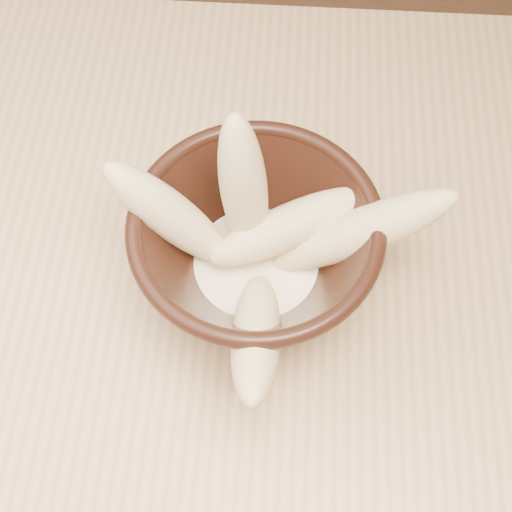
{
  "coord_description": "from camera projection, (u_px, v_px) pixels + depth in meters",
  "views": [
    {
      "loc": [
        0.1,
        -0.2,
        1.31
      ],
      "look_at": [
        0.08,
        0.06,
        0.8
      ],
      "focal_mm": 50.0,
      "sensor_mm": 36.0,
      "label": 1
    }
  ],
  "objects": [
    {
      "name": "table",
      "position": [
        162.0,
        377.0,
        0.66
      ],
      "size": [
        1.2,
        0.8,
        0.75
      ],
      "color": "#DFAD7A",
      "rests_on": "ground"
    },
    {
      "name": "bowl",
      "position": [
        256.0,
        251.0,
        0.56
      ],
      "size": [
        0.19,
        0.19,
        0.11
      ],
      "rotation": [
        0.0,
        0.0,
        -0.09
      ],
      "color": "black",
      "rests_on": "table"
    },
    {
      "name": "milk_puddle",
      "position": [
        256.0,
        266.0,
        0.58
      ],
      "size": [
        0.11,
        0.11,
        0.02
      ],
      "primitive_type": "cylinder",
      "color": "#F6E9C6",
      "rests_on": "bowl"
    },
    {
      "name": "banana_upright",
      "position": [
        244.0,
        188.0,
        0.53
      ],
      "size": [
        0.06,
        0.07,
        0.15
      ],
      "primitive_type": "ellipsoid",
      "rotation": [
        0.22,
        0.0,
        3.57
      ],
      "color": "#D3B87D",
      "rests_on": "bowl"
    },
    {
      "name": "banana_left",
      "position": [
        170.0,
        215.0,
        0.54
      ],
      "size": [
        0.12,
        0.06,
        0.12
      ],
      "primitive_type": "ellipsoid",
      "rotation": [
        0.74,
        0.0,
        -1.79
      ],
      "color": "#D3B87D",
      "rests_on": "bowl"
    },
    {
      "name": "banana_right",
      "position": [
        360.0,
        232.0,
        0.54
      ],
      "size": [
        0.15,
        0.06,
        0.12
      ],
      "primitive_type": "ellipsoid",
      "rotation": [
        0.97,
        0.0,
        1.71
      ],
      "color": "#D3B87D",
      "rests_on": "bowl"
    },
    {
      "name": "banana_across",
      "position": [
        288.0,
        227.0,
        0.56
      ],
      "size": [
        0.14,
        0.09,
        0.06
      ],
      "primitive_type": "ellipsoid",
      "rotation": [
        1.35,
        0.0,
        1.99
      ],
      "color": "#D3B87D",
      "rests_on": "bowl"
    },
    {
      "name": "banana_front",
      "position": [
        256.0,
        335.0,
        0.51
      ],
      "size": [
        0.04,
        0.14,
        0.1
      ],
      "primitive_type": "ellipsoid",
      "rotation": [
        1.08,
        0.0,
        0.02
      ],
      "color": "#D3B87D",
      "rests_on": "bowl"
    }
  ]
}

